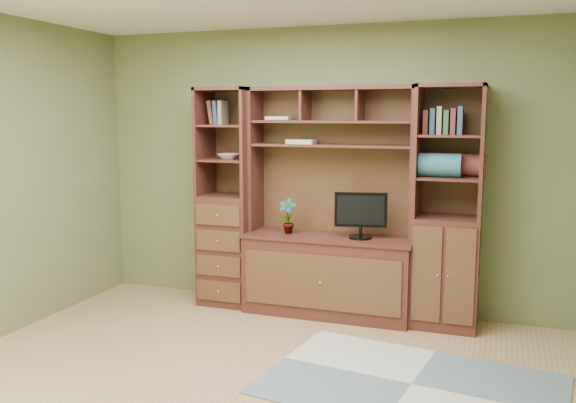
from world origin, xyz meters
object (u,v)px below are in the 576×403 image
at_px(left_tower, 228,197).
at_px(right_tower, 448,208).
at_px(center_hutch, 329,203).
at_px(monitor, 361,207).

relative_size(left_tower, right_tower, 1.00).
relative_size(center_hutch, monitor, 3.68).
height_order(center_hutch, right_tower, same).
xyz_separation_m(center_hutch, right_tower, (1.02, 0.04, 0.00)).
bearing_deg(right_tower, left_tower, 180.00).
bearing_deg(right_tower, monitor, -174.10).
height_order(right_tower, monitor, right_tower).
distance_m(center_hutch, right_tower, 1.03).
bearing_deg(center_hutch, right_tower, 2.23).
xyz_separation_m(left_tower, monitor, (1.30, -0.07, -0.02)).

